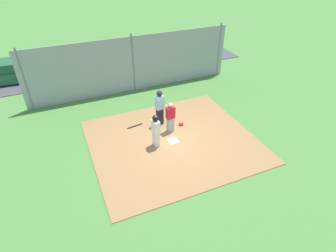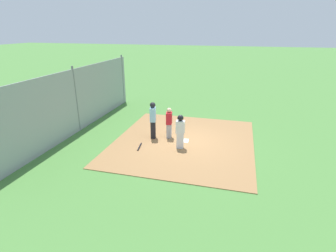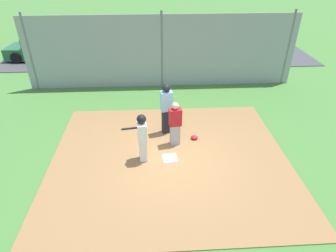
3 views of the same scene
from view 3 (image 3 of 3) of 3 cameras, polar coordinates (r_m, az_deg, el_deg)
ground_plane at (r=8.97m, az=0.36°, el=-6.52°), size 140.00×140.00×0.00m
dirt_infield at (r=8.96m, az=0.36°, el=-6.45°), size 7.20×6.40×0.03m
home_plate at (r=8.95m, az=0.36°, el=-6.32°), size 0.47×0.47×0.02m
catcher at (r=9.18m, az=1.42°, el=0.54°), size 0.41×0.31×1.51m
umpire at (r=9.72m, az=-0.29°, el=3.64°), size 0.43×0.34×1.80m
runner at (r=8.45m, az=-5.08°, el=-1.84°), size 0.29×0.40×1.55m
baseball_bat at (r=10.42m, az=-7.03°, el=-0.40°), size 0.77×0.17×0.06m
catcher_mask at (r=9.82m, az=5.19°, el=-2.25°), size 0.24×0.20×0.12m
backstop_fence at (r=13.26m, az=-1.21°, el=14.33°), size 12.00×0.10×3.35m
parking_lot at (r=18.19m, az=-1.77°, el=13.93°), size 18.00×5.20×0.04m
parked_car_white at (r=18.00m, az=-11.71°, el=15.09°), size 4.41×2.36×1.28m
parked_car_green at (r=18.59m, az=-22.82°, el=13.86°), size 4.29×2.07×1.28m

